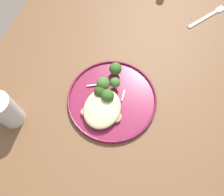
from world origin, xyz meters
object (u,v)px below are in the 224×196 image
Objects in this scene: water_glass at (7,112)px; seared_scallop_right_edge at (114,117)px; dinner_plate at (112,99)px; dinner_fork at (208,16)px; seared_scallop_large_seared at (99,113)px; broccoli_floret_beside_noodles at (115,69)px; seared_scallop_rear_pale at (97,103)px; broccoli_floret_left_leaning at (103,84)px; seared_scallop_tilted_round at (85,112)px; broccoli_floret_front_edge at (115,83)px; broccoli_floret_rear_charred at (100,92)px; broccoli_floret_small_sprig at (108,96)px.

seared_scallop_right_edge is at bearing -72.96° from water_glass.
water_glass is (-0.09, 0.30, 0.04)m from seared_scallop_right_edge.
dinner_fork is (0.46, -0.25, -0.01)m from dinner_plate.
broccoli_floret_beside_noodles reaches higher than seared_scallop_large_seared.
seared_scallop_rear_pale is 0.45× the size of broccoli_floret_left_leaning.
seared_scallop_tilted_round is 0.62m from dinner_fork.
seared_scallop_right_edge is at bearing 156.52° from dinner_fork.
broccoli_floret_front_edge is (0.08, -0.04, 0.02)m from seared_scallop_rear_pale.
broccoli_floret_rear_charred is (0.03, -0.00, 0.02)m from seared_scallop_rear_pale.
broccoli_floret_front_edge is 0.49m from dinner_fork.
water_glass is at bearing 107.04° from seared_scallop_right_edge.
seared_scallop_right_edge is 0.32m from water_glass.
broccoli_floret_small_sprig is (-0.01, -0.03, 0.01)m from broccoli_floret_rear_charred.
dinner_fork is (0.49, -0.29, -0.02)m from seared_scallop_rear_pale.
broccoli_floret_front_edge is at bearing -59.04° from broccoli_floret_left_leaning.
dinner_plate is 5.54× the size of broccoli_floret_beside_noodles.
dinner_plate is 0.10m from broccoli_floret_beside_noodles.
seared_scallop_right_edge is 0.09m from seared_scallop_tilted_round.
broccoli_floret_small_sprig is (-0.11, -0.01, 0.01)m from broccoli_floret_beside_noodles.
seared_scallop_tilted_round is at bearing 98.15° from seared_scallop_right_edge.
dinner_plate is at bearing -42.68° from seared_scallop_tilted_round.
broccoli_floret_left_leaning is (0.08, 0.06, 0.03)m from seared_scallop_right_edge.
broccoli_floret_rear_charred reaches higher than seared_scallop_rear_pale.
broccoli_floret_beside_noodles is 0.11m from broccoli_floret_small_sprig.
broccoli_floret_front_edge reaches higher than seared_scallop_rear_pale.
seared_scallop_rear_pale is at bearing 169.58° from broccoli_floret_beside_noodles.
water_glass is at bearing 117.01° from seared_scallop_rear_pale.
water_glass is at bearing 126.23° from broccoli_floret_left_leaning.
water_glass is (-0.20, 0.27, 0.02)m from broccoli_floret_front_edge.
broccoli_floret_small_sprig is (-0.01, 0.01, 0.04)m from dinner_plate.
broccoli_floret_small_sprig reaches higher than seared_scallop_tilted_round.
broccoli_floret_small_sprig reaches higher than seared_scallop_right_edge.
seared_scallop_large_seared reaches higher than seared_scallop_tilted_round.
broccoli_floret_front_edge is 0.31× the size of dinner_fork.
broccoli_floret_left_leaning reaches higher than broccoli_floret_front_edge.
broccoli_floret_small_sprig reaches higher than dinner_plate.
broccoli_floret_small_sprig is at bearing -55.29° from seared_scallop_rear_pale.
broccoli_floret_beside_noodles is at bearing -12.11° from broccoli_floret_rear_charred.
seared_scallop_right_edge is 0.16m from broccoli_floret_beside_noodles.
broccoli_floret_rear_charred is 0.03m from broccoli_floret_small_sprig.
broccoli_floret_beside_noodles is at bearing 15.65° from broccoli_floret_front_edge.
broccoli_floret_front_edge is at bearing -27.95° from seared_scallop_tilted_round.
broccoli_floret_left_leaning is at bearing -3.37° from broccoli_floret_rear_charred.
seared_scallop_large_seared is 0.09m from broccoli_floret_left_leaning.
water_glass reaches higher than broccoli_floret_beside_noodles.
broccoli_floret_front_edge is 0.93× the size of broccoli_floret_rear_charred.
seared_scallop_rear_pale is at bearing 175.15° from broccoli_floret_rear_charred.
broccoli_floret_left_leaning reaches higher than seared_scallop_large_seared.
seared_scallop_right_edge is at bearing -81.85° from seared_scallop_tilted_round.
seared_scallop_tilted_round is at bearing 164.06° from broccoli_floret_beside_noodles.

